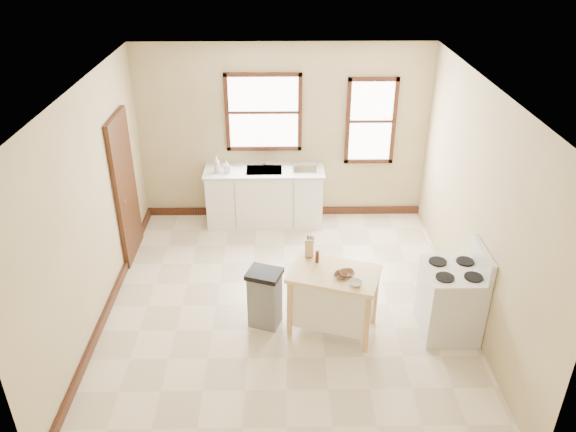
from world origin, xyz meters
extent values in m
plane|color=#F5E2C2|center=(0.00, 0.00, 0.00)|extent=(5.00, 5.00, 0.00)
plane|color=white|center=(0.00, 0.00, 2.80)|extent=(5.00, 5.00, 0.00)
cube|color=#D3B78A|center=(0.00, 2.50, 1.40)|extent=(4.50, 0.04, 2.80)
cube|color=#D3B78A|center=(-2.25, 0.00, 1.40)|extent=(0.04, 5.00, 2.80)
cube|color=#D3B78A|center=(2.25, 0.00, 1.40)|extent=(0.04, 5.00, 2.80)
cube|color=#38120F|center=(-2.21, 1.30, 1.05)|extent=(0.06, 0.90, 2.10)
cube|color=#38120F|center=(0.00, 2.47, 0.06)|extent=(4.50, 0.04, 0.12)
cube|color=#38120F|center=(-2.22, 0.00, 0.06)|extent=(0.04, 5.00, 0.12)
cylinder|color=silver|center=(-0.30, 2.38, 1.03)|extent=(0.03, 0.03, 0.22)
imported|color=#B2B2B2|center=(-1.02, 2.12, 1.05)|extent=(0.11, 0.11, 0.25)
imported|color=#B2B2B2|center=(-0.87, 2.11, 1.01)|extent=(0.10, 0.10, 0.18)
cylinder|color=#441E12|center=(0.37, -0.27, 0.90)|extent=(0.05, 0.05, 0.15)
imported|color=brown|center=(0.63, -0.58, 0.84)|extent=(0.22, 0.22, 0.04)
imported|color=brown|center=(0.69, -0.54, 0.84)|extent=(0.18, 0.18, 0.04)
imported|color=silver|center=(0.77, -0.74, 0.84)|extent=(0.17, 0.17, 0.05)
camera|label=1|loc=(-0.05, -5.79, 4.40)|focal=35.00mm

